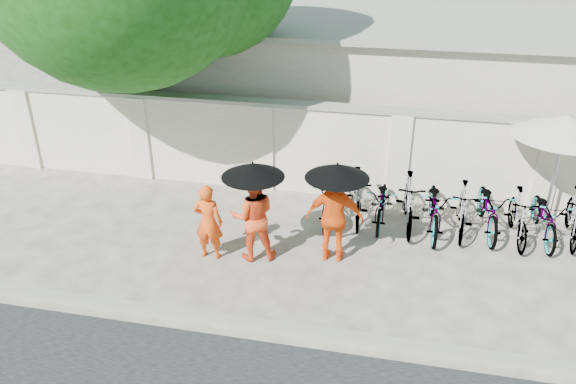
% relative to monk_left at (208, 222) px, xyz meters
% --- Properties ---
extents(ground, '(80.00, 80.00, 0.00)m').
position_rel_monk_left_xyz_m(ground, '(1.30, -0.07, -0.74)').
color(ground, '#ABA392').
extents(kerb, '(40.00, 0.16, 0.12)m').
position_rel_monk_left_xyz_m(kerb, '(1.30, -1.77, -0.68)').
color(kerb, gray).
rests_on(kerb, ground).
extents(compound_wall, '(20.00, 0.30, 2.00)m').
position_rel_monk_left_xyz_m(compound_wall, '(2.30, 3.13, 0.26)').
color(compound_wall, white).
rests_on(compound_wall, ground).
extents(building_behind, '(14.00, 6.00, 3.20)m').
position_rel_monk_left_xyz_m(building_behind, '(3.30, 6.93, 0.86)').
color(building_behind, beige).
rests_on(building_behind, ground).
extents(monk_left, '(0.54, 0.36, 1.48)m').
position_rel_monk_left_xyz_m(monk_left, '(0.00, 0.00, 0.00)').
color(monk_left, '#EC4C11').
rests_on(monk_left, ground).
extents(monk_center, '(1.00, 0.88, 1.74)m').
position_rel_monk_left_xyz_m(monk_center, '(0.80, 0.16, 0.13)').
color(monk_center, '#E74A1B').
rests_on(monk_center, ground).
extents(parasol_center, '(1.11, 1.11, 0.97)m').
position_rel_monk_left_xyz_m(parasol_center, '(0.85, 0.08, 1.09)').
color(parasol_center, black).
rests_on(parasol_center, ground).
extents(monk_right, '(1.03, 0.44, 1.76)m').
position_rel_monk_left_xyz_m(monk_right, '(2.26, 0.38, 0.14)').
color(monk_right, '#FF5A11').
rests_on(monk_right, ground).
extents(parasol_right, '(1.12, 1.12, 0.97)m').
position_rel_monk_left_xyz_m(parasol_right, '(2.28, 0.30, 1.10)').
color(parasol_right, black).
rests_on(parasol_right, ground).
extents(patio_umbrella, '(2.14, 2.14, 2.38)m').
position_rel_monk_left_xyz_m(patio_umbrella, '(6.33, 2.48, 1.41)').
color(patio_umbrella, gray).
rests_on(patio_umbrella, ground).
extents(bike_0, '(0.63, 1.81, 0.95)m').
position_rel_monk_left_xyz_m(bike_0, '(2.00, 1.89, -0.26)').
color(bike_0, '#A1A0B0').
rests_on(bike_0, ground).
extents(bike_1, '(0.72, 1.81, 1.05)m').
position_rel_monk_left_xyz_m(bike_1, '(2.53, 1.97, -0.21)').
color(bike_1, '#A1A0B0').
rests_on(bike_1, ground).
extents(bike_2, '(0.64, 1.73, 0.90)m').
position_rel_monk_left_xyz_m(bike_2, '(3.05, 1.96, -0.29)').
color(bike_2, '#A1A0B0').
rests_on(bike_2, ground).
extents(bike_3, '(0.63, 1.85, 1.09)m').
position_rel_monk_left_xyz_m(bike_3, '(3.57, 1.88, -0.19)').
color(bike_3, '#A1A0B0').
rests_on(bike_3, ground).
extents(bike_4, '(0.72, 1.98, 1.04)m').
position_rel_monk_left_xyz_m(bike_4, '(4.10, 1.83, -0.22)').
color(bike_4, '#A1A0B0').
rests_on(bike_4, ground).
extents(bike_5, '(0.56, 1.69, 1.00)m').
position_rel_monk_left_xyz_m(bike_5, '(4.62, 1.89, -0.24)').
color(bike_5, '#A1A0B0').
rests_on(bike_5, ground).
extents(bike_6, '(0.79, 1.98, 1.02)m').
position_rel_monk_left_xyz_m(bike_6, '(5.15, 2.03, -0.23)').
color(bike_6, '#A1A0B0').
rests_on(bike_6, ground).
extents(bike_7, '(0.52, 1.69, 1.01)m').
position_rel_monk_left_xyz_m(bike_7, '(5.67, 1.81, -0.24)').
color(bike_7, '#A1A0B0').
rests_on(bike_7, ground).
extents(bike_8, '(0.71, 1.83, 0.95)m').
position_rel_monk_left_xyz_m(bike_8, '(6.19, 1.97, -0.26)').
color(bike_8, '#A1A0B0').
rests_on(bike_8, ground).
extents(bike_9, '(0.69, 1.74, 1.02)m').
position_rel_monk_left_xyz_m(bike_9, '(6.72, 2.02, -0.23)').
color(bike_9, '#A1A0B0').
rests_on(bike_9, ground).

